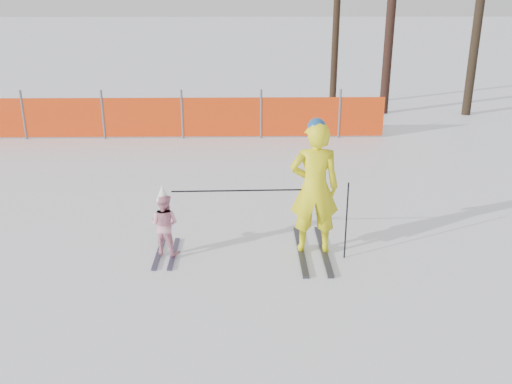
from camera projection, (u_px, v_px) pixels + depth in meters
ground at (257, 272)px, 7.92m from camera, size 120.00×120.00×0.00m
adult at (314, 188)px, 8.16m from camera, size 0.72×1.65×2.04m
child at (164, 223)px, 8.25m from camera, size 0.54×1.02×1.10m
ski_poles at (279, 202)px, 8.13m from camera, size 2.51×0.22×1.16m
safety_fence at (84, 117)px, 14.41m from camera, size 15.16×0.06×1.25m
tree_trunks at (409, 11)px, 16.58m from camera, size 4.12×1.48×6.03m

